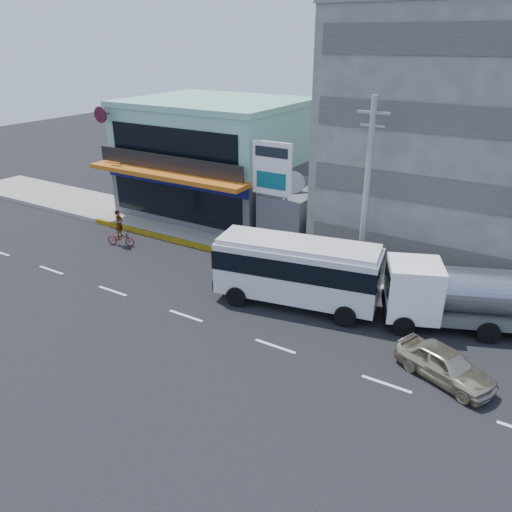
# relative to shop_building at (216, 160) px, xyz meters

# --- Properties ---
(ground) EXTENTS (120.00, 120.00, 0.00)m
(ground) POSITION_rel_shop_building_xyz_m (8.00, -13.95, -4.00)
(ground) COLOR black
(ground) RESTS_ON ground
(sidewalk) EXTENTS (70.00, 5.00, 0.30)m
(sidewalk) POSITION_rel_shop_building_xyz_m (13.00, -4.45, -3.85)
(sidewalk) COLOR gray
(sidewalk) RESTS_ON ground
(shop_building) EXTENTS (12.40, 11.70, 8.00)m
(shop_building) POSITION_rel_shop_building_xyz_m (0.00, 0.00, 0.00)
(shop_building) COLOR #4A4A50
(shop_building) RESTS_ON ground
(concrete_building) EXTENTS (16.00, 12.00, 14.00)m
(concrete_building) POSITION_rel_shop_building_xyz_m (18.00, 1.05, 3.00)
(concrete_building) COLOR gray
(concrete_building) RESTS_ON ground
(gap_structure) EXTENTS (3.00, 6.00, 3.50)m
(gap_structure) POSITION_rel_shop_building_xyz_m (8.00, -1.95, -2.25)
(gap_structure) COLOR #4A4A50
(gap_structure) RESTS_ON ground
(satellite_dish) EXTENTS (1.50, 1.50, 0.15)m
(satellite_dish) POSITION_rel_shop_building_xyz_m (8.00, -2.95, -0.42)
(satellite_dish) COLOR slate
(satellite_dish) RESTS_ON gap_structure
(billboard) EXTENTS (2.60, 0.18, 6.90)m
(billboard) POSITION_rel_shop_building_xyz_m (7.50, -4.75, 0.93)
(billboard) COLOR gray
(billboard) RESTS_ON ground
(utility_pole_near) EXTENTS (1.60, 0.30, 10.00)m
(utility_pole_near) POSITION_rel_shop_building_xyz_m (14.00, -6.55, 1.15)
(utility_pole_near) COLOR #999993
(utility_pole_near) RESTS_ON ground
(minibus) EXTENTS (8.44, 4.08, 3.39)m
(minibus) POSITION_rel_shop_building_xyz_m (12.00, -10.03, -1.98)
(minibus) COLOR silver
(minibus) RESTS_ON ground
(sedan) EXTENTS (4.32, 3.00, 1.36)m
(sedan) POSITION_rel_shop_building_xyz_m (19.80, -12.45, -3.31)
(sedan) COLOR beige
(sedan) RESTS_ON ground
(tanker_truck) EXTENTS (8.16, 5.12, 3.11)m
(tanker_truck) POSITION_rel_shop_building_xyz_m (19.69, -8.02, -2.33)
(tanker_truck) COLOR white
(tanker_truck) RESTS_ON ground
(motorcycle_rider) EXTENTS (1.98, 1.19, 2.40)m
(motorcycle_rider) POSITION_rel_shop_building_xyz_m (-1.28, -9.05, -3.21)
(motorcycle_rider) COLOR #530B0F
(motorcycle_rider) RESTS_ON ground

